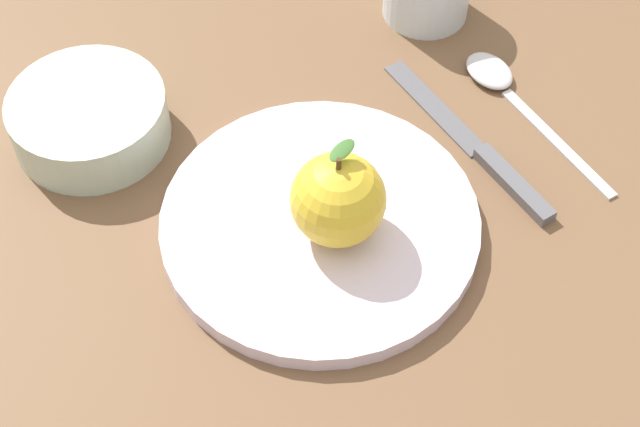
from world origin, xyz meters
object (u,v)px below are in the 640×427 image
Objects in this scene: dinner_plate at (320,223)px; knife at (481,152)px; apple at (338,200)px; spoon at (505,87)px; side_bowl at (88,115)px.

dinner_plate reaches higher than knife.
spoon is (0.19, -0.10, -0.04)m from apple.
side_bowl is (0.05, 0.20, 0.02)m from dinner_plate.
side_bowl is 0.35m from spoon.
side_bowl is at bearing 111.72° from spoon.
dinner_plate is 3.05× the size of apple.
apple is 0.50× the size of knife.
apple reaches higher than spoon.
apple is at bearing 150.57° from spoon.
apple is 0.55× the size of spoon.
dinner_plate is 0.15m from knife.
apple reaches higher than dinner_plate.
side_bowl is 0.87× the size of spoon.
spoon is at bearing -33.79° from dinner_plate.
apple is (-0.01, -0.01, 0.04)m from dinner_plate.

